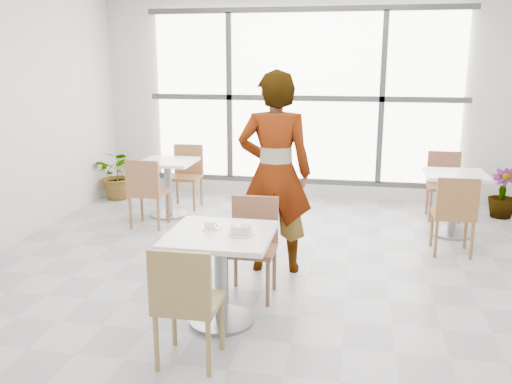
% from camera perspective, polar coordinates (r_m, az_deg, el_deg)
% --- Properties ---
extents(floor, '(7.00, 7.00, 0.00)m').
position_cam_1_polar(floor, '(5.02, 0.65, -10.34)').
color(floor, '#9E9EA5').
rests_on(floor, ground).
extents(wall_back, '(6.00, 0.00, 6.00)m').
position_cam_1_polar(wall_back, '(8.07, 5.08, 9.80)').
color(wall_back, silver).
rests_on(wall_back, ground).
extents(window, '(4.60, 0.07, 2.52)m').
position_cam_1_polar(window, '(8.01, 5.04, 9.77)').
color(window, white).
rests_on(window, ground).
extents(main_table, '(0.80, 0.80, 0.75)m').
position_cam_1_polar(main_table, '(4.29, -3.72, -7.15)').
color(main_table, white).
rests_on(main_table, ground).
extents(chair_near, '(0.42, 0.42, 0.87)m').
position_cam_1_polar(chair_near, '(3.72, -7.40, -10.98)').
color(chair_near, '#987E4A').
rests_on(chair_near, ground).
extents(chair_far, '(0.42, 0.42, 0.87)m').
position_cam_1_polar(chair_far, '(4.82, -0.34, -4.98)').
color(chair_far, brown).
rests_on(chair_far, ground).
extents(oatmeal_bowl, '(0.21, 0.21, 0.09)m').
position_cam_1_polar(oatmeal_bowl, '(4.14, -1.58, -3.92)').
color(oatmeal_bowl, silver).
rests_on(oatmeal_bowl, main_table).
extents(coffee_cup, '(0.16, 0.13, 0.07)m').
position_cam_1_polar(coffee_cup, '(4.28, -4.85, -3.54)').
color(coffee_cup, white).
rests_on(coffee_cup, main_table).
extents(person, '(0.76, 0.53, 1.96)m').
position_cam_1_polar(person, '(5.24, 1.99, 1.97)').
color(person, black).
rests_on(person, ground).
extents(bg_table_left, '(0.70, 0.70, 0.75)m').
position_cam_1_polar(bg_table_left, '(7.32, -9.19, 1.26)').
color(bg_table_left, white).
rests_on(bg_table_left, ground).
extents(bg_table_right, '(0.70, 0.70, 0.75)m').
position_cam_1_polar(bg_table_right, '(6.84, 20.02, -0.29)').
color(bg_table_right, white).
rests_on(bg_table_right, ground).
extents(bg_chair_left_near, '(0.42, 0.42, 0.87)m').
position_cam_1_polar(bg_chair_left_near, '(6.81, -11.41, 0.34)').
color(bg_chair_left_near, '#935F3B').
rests_on(bg_chair_left_near, ground).
extents(bg_chair_left_far, '(0.42, 0.42, 0.87)m').
position_cam_1_polar(bg_chair_left_far, '(7.77, -7.27, 2.14)').
color(bg_chair_left_far, '#9E663B').
rests_on(bg_chair_left_far, ground).
extents(bg_chair_right_near, '(0.42, 0.42, 0.87)m').
position_cam_1_polar(bg_chair_right_near, '(6.10, 20.08, -1.82)').
color(bg_chair_right_near, brown).
rests_on(bg_chair_right_near, ground).
extents(bg_chair_right_far, '(0.42, 0.42, 0.87)m').
position_cam_1_polar(bg_chair_right_far, '(7.54, 19.06, 1.14)').
color(bg_chair_right_far, brown).
rests_on(bg_chair_right_far, ground).
extents(plant_left, '(0.75, 0.68, 0.74)m').
position_cam_1_polar(plant_left, '(8.39, -14.17, 1.78)').
color(plant_left, '#5A8C50').
rests_on(plant_left, ground).
extents(plant_right, '(0.47, 0.47, 0.65)m').
position_cam_1_polar(plant_right, '(7.88, 24.39, -0.14)').
color(plant_right, '#53893F').
rests_on(plant_right, ground).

